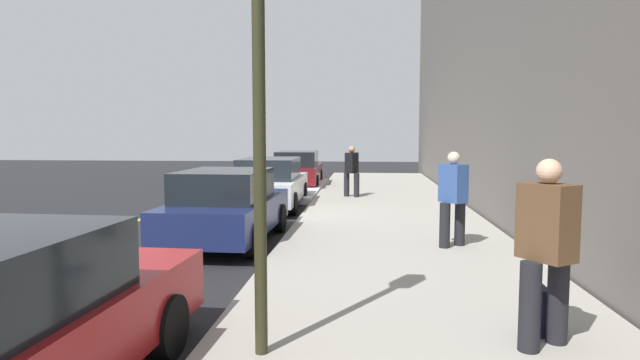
% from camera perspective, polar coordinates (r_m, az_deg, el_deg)
% --- Properties ---
extents(ground_plane, '(56.00, 56.00, 0.00)m').
position_cam_1_polar(ground_plane, '(14.55, -5.69, -3.86)').
color(ground_plane, black).
extents(sidewalk, '(28.00, 4.60, 0.15)m').
position_cam_1_polar(sidewalk, '(14.30, 7.44, -3.73)').
color(sidewalk, '#A39E93').
rests_on(sidewalk, ground).
extents(lane_stripe_centre, '(28.00, 0.14, 0.01)m').
position_cam_1_polar(lane_stripe_centre, '(15.45, -17.46, -3.53)').
color(lane_stripe_centre, gold).
rests_on(lane_stripe_centre, ground).
extents(snow_bank_curb, '(7.32, 0.56, 0.22)m').
position_cam_1_polar(snow_bank_curb, '(20.27, -0.67, -1.00)').
color(snow_bank_curb, white).
rests_on(snow_bank_curb, ground).
extents(parked_car_navy, '(4.20, 1.98, 1.51)m').
position_cam_1_polar(parked_car_navy, '(10.98, -10.03, -2.84)').
color(parked_car_navy, black).
rests_on(parked_car_navy, ground).
extents(parked_car_white, '(4.72, 1.97, 1.51)m').
position_cam_1_polar(parked_car_white, '(15.97, -5.37, -0.32)').
color(parked_car_white, black).
rests_on(parked_car_white, ground).
extents(parked_car_maroon, '(4.74, 2.01, 1.51)m').
position_cam_1_polar(parked_car_maroon, '(21.98, -2.44, 1.17)').
color(parked_car_maroon, black).
rests_on(parked_car_maroon, ground).
extents(pedestrian_black_coat, '(0.53, 0.52, 1.68)m').
position_cam_1_polar(pedestrian_black_coat, '(17.51, 3.43, 1.11)').
color(pedestrian_black_coat, black).
rests_on(pedestrian_black_coat, sidewalk).
extents(pedestrian_brown_coat, '(0.59, 0.54, 1.86)m').
position_cam_1_polar(pedestrian_brown_coat, '(5.62, 23.20, -6.73)').
color(pedestrian_brown_coat, black).
rests_on(pedestrian_brown_coat, sidewalk).
extents(pedestrian_blue_coat, '(0.56, 0.52, 1.76)m').
position_cam_1_polar(pedestrian_blue_coat, '(10.06, 14.14, -1.71)').
color(pedestrian_blue_coat, black).
rests_on(pedestrian_blue_coat, sidewalk).
extents(traffic_light_pole, '(0.35, 0.26, 4.26)m').
position_cam_1_polar(traffic_light_pole, '(5.01, -6.62, 14.08)').
color(traffic_light_pole, '#2D2D19').
rests_on(traffic_light_pole, sidewalk).
extents(rolling_suitcase, '(0.34, 0.22, 0.85)m').
position_cam_1_polar(rolling_suitcase, '(6.16, 22.16, -12.78)').
color(rolling_suitcase, '#191E38').
rests_on(rolling_suitcase, sidewalk).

